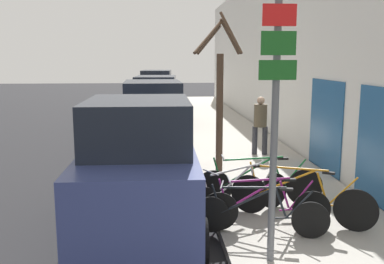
% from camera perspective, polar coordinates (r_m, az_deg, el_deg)
% --- Properties ---
extents(ground_plane, '(80.00, 80.00, 0.00)m').
position_cam_1_polar(ground_plane, '(13.48, -4.49, -3.01)').
color(ground_plane, black).
extents(sidewalk_curb, '(3.20, 32.00, 0.15)m').
position_cam_1_polar(sidewalk_curb, '(16.41, 4.60, -0.44)').
color(sidewalk_curb, '#ADA89E').
rests_on(sidewalk_curb, ground).
extents(building_facade, '(0.23, 32.00, 6.50)m').
position_cam_1_polar(building_facade, '(16.45, 10.93, 10.49)').
color(building_facade, silver).
rests_on(building_facade, ground).
extents(signpost, '(0.50, 0.12, 3.66)m').
position_cam_1_polar(signpost, '(5.82, 11.02, 1.93)').
color(signpost, '#595B60').
rests_on(signpost, sidewalk_curb).
extents(bicycle_0, '(2.12, 0.64, 0.83)m').
position_cam_1_polar(bicycle_0, '(7.08, 9.12, -10.70)').
color(bicycle_0, black).
rests_on(bicycle_0, sidewalk_curb).
extents(bicycle_1, '(2.21, 0.44, 0.90)m').
position_cam_1_polar(bicycle_1, '(7.31, 9.77, -9.87)').
color(bicycle_1, black).
rests_on(bicycle_1, sidewalk_curb).
extents(bicycle_2, '(2.19, 1.40, 0.99)m').
position_cam_1_polar(bicycle_2, '(7.76, 14.17, -8.59)').
color(bicycle_2, black).
rests_on(bicycle_2, sidewalk_curb).
extents(bicycle_3, '(2.06, 1.13, 0.94)m').
position_cam_1_polar(bicycle_3, '(7.82, 6.45, -8.37)').
color(bicycle_3, black).
rests_on(bicycle_3, sidewalk_curb).
extents(bicycle_4, '(2.49, 0.44, 0.99)m').
position_cam_1_polar(bicycle_4, '(8.40, 8.95, -6.99)').
color(bicycle_4, black).
rests_on(bicycle_4, sidewalk_curb).
extents(parked_car_0, '(2.10, 4.19, 2.32)m').
position_cam_1_polar(parked_car_0, '(7.39, -6.98, -5.32)').
color(parked_car_0, navy).
rests_on(parked_car_0, ground).
extents(parked_car_1, '(2.05, 4.44, 2.34)m').
position_cam_1_polar(parked_car_1, '(12.48, -5.23, 0.92)').
color(parked_car_1, '#B2B7BC').
rests_on(parked_car_1, ground).
extents(parked_car_2, '(2.25, 4.75, 2.25)m').
position_cam_1_polar(parked_car_2, '(18.35, -4.80, 3.64)').
color(parked_car_2, black).
rests_on(parked_car_2, ground).
extents(parked_car_3, '(2.20, 4.75, 2.33)m').
position_cam_1_polar(parked_car_3, '(24.47, -4.71, 5.22)').
color(parked_car_3, '#51565B').
rests_on(parked_car_3, ground).
extents(pedestrian_near, '(0.45, 0.38, 1.72)m').
position_cam_1_polar(pedestrian_near, '(12.78, 9.09, 1.43)').
color(pedestrian_near, '#333338').
rests_on(pedestrian_near, sidewalk_curb).
extents(street_tree, '(1.27, 1.52, 3.91)m').
position_cam_1_polar(street_tree, '(10.33, 3.61, 4.62)').
color(street_tree, '#4C3828').
rests_on(street_tree, sidewalk_curb).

